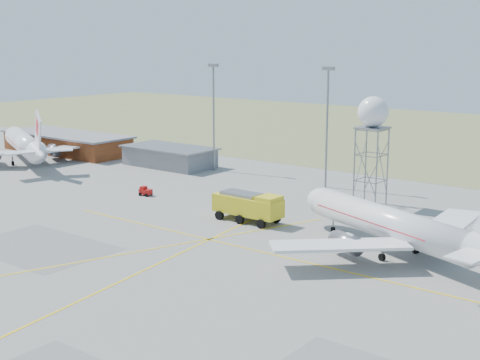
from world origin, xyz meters
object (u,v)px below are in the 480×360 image
Objects in this scene: baggage_tug at (145,192)px; fire_truck at (249,208)px; airliner_far at (25,145)px; airliner_main at (392,225)px; radar_tower at (372,145)px.

fire_truck is at bearing -12.72° from baggage_tug.
airliner_far is 3.37× the size of fire_truck.
fire_truck is at bearing 18.26° from airliner_main.
fire_truck is (63.82, -8.25, -1.85)m from airliner_far.
airliner_far is at bearing 173.22° from fire_truck.
airliner_main reaches higher than baggage_tug.
baggage_tug is at bearing -153.00° from radar_tower.
fire_truck is at bearing -115.60° from radar_tower.
airliner_far is at bearing -171.85° from radar_tower.
baggage_tug is (-31.93, -16.27, -8.77)m from radar_tower.
fire_truck reaches higher than baggage_tug.
airliner_main is 45.19m from baggage_tug.
baggage_tug is at bearing -162.57° from airliner_far.
airliner_far is 64.38m from fire_truck.
airliner_main is at bearing -56.92° from radar_tower.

